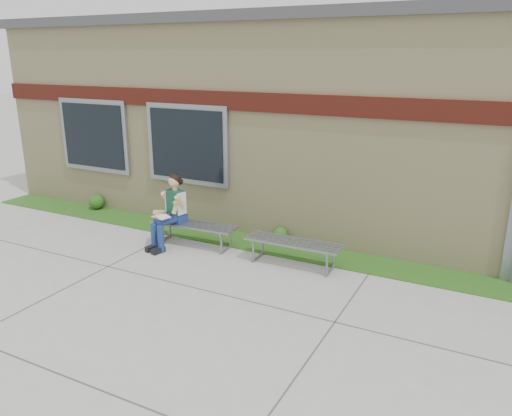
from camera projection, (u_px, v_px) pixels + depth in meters
The scene contains 8 objects.
ground at pixel (251, 322), 6.68m from camera, with size 80.00×80.00×0.00m, color #9E9E99.
grass_strip at pixel (319, 255), 8.89m from camera, with size 16.00×0.80×0.02m, color #224913.
school_building at pixel (375, 116), 11.15m from camera, with size 16.20×6.22×4.20m.
bench_left at pixel (194, 229), 9.27m from camera, with size 1.68×0.56×0.43m.
bench_right at pixel (293, 247), 8.39m from camera, with size 1.66×0.48×0.43m.
girl at pixel (170, 210), 9.15m from camera, with size 0.51×0.87×1.35m.
shrub_west at pixel (97, 202), 11.46m from camera, with size 0.34×0.34×0.34m, color #224913.
shrub_mid at pixel (280, 235), 9.44m from camera, with size 0.29×0.29×0.29m, color #224913.
Camera 1 is at (2.77, -5.25, 3.43)m, focal length 35.00 mm.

